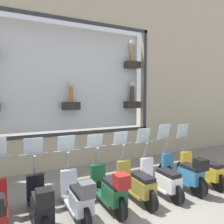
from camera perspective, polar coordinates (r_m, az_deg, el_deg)
ground_plane at (r=5.37m, az=1.79°, el=-24.27°), size 120.00×120.00×0.00m
building_facade at (r=8.25m, az=-10.59°, el=15.51°), size 1.23×36.00×8.25m
scooter_yellow_0 at (r=7.07m, az=22.56°, el=-13.73°), size 1.79×0.61×1.67m
scooter_teal_1 at (r=6.48m, az=18.41°, el=-14.70°), size 1.81×0.61×1.70m
scooter_white_2 at (r=6.06m, az=12.74°, el=-16.63°), size 1.79×0.60×1.63m
scooter_olive_3 at (r=5.64m, az=6.45°, el=-18.04°), size 1.80×0.60×1.59m
scooter_green_4 at (r=5.23m, az=-0.54°, el=-19.36°), size 1.80×0.61×1.57m
scooter_silver_5 at (r=4.97m, az=-8.94°, el=-20.85°), size 1.79×0.60×1.60m
scooter_black_6 at (r=4.82m, az=-18.23°, el=-21.77°), size 1.79×0.60×1.61m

